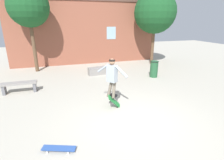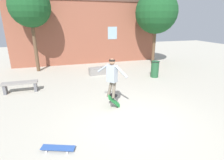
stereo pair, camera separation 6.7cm
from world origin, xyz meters
name	(u,v)px [view 1 (the left image)]	position (x,y,z in m)	size (l,w,h in m)	color
ground_plane	(132,120)	(0.00, 0.00, 0.00)	(40.00, 40.00, 0.00)	#B2AD9E
building_backdrop	(86,30)	(-0.01, 8.50, 2.43)	(11.21, 0.52, 5.93)	#93513D
tree_right	(155,12)	(4.56, 6.89, 3.63)	(2.91, 2.91, 5.10)	brown
tree_left	(28,7)	(-3.50, 7.17, 3.84)	(2.35, 2.35, 5.04)	brown
park_bench	(19,85)	(-3.90, 3.57, 0.35)	(1.49, 0.37, 0.50)	gray
skate_ledge	(98,71)	(0.09, 5.30, 0.23)	(1.25, 0.55, 0.45)	gray
trash_bin	(154,69)	(3.04, 3.92, 0.48)	(0.48, 0.48, 0.93)	#235633
skater	(112,75)	(-0.37, 1.00, 1.27)	(0.85, 1.05, 1.43)	#9EA8B2
skateboard_flipping	(114,102)	(-0.31, 0.91, 0.26)	(0.55, 0.40, 0.65)	#237F38
skateboard_resting	(59,148)	(-2.31, -0.80, 0.07)	(0.86, 0.48, 0.08)	#2D519E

